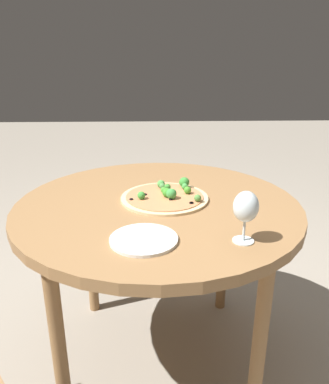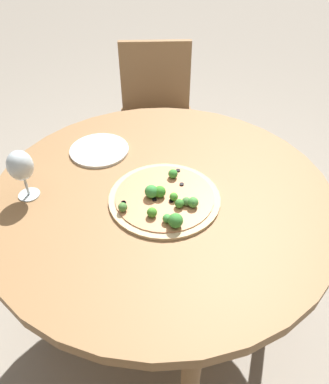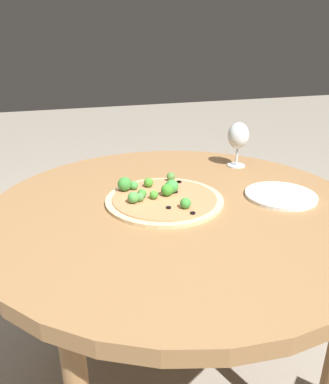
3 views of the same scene
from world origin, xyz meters
name	(u,v)px [view 3 (image 3 of 3)]	position (x,y,z in m)	size (l,w,h in m)	color
dining_table	(177,225)	(0.00, 0.00, 0.67)	(1.08, 1.08, 0.74)	olive
pizza	(162,197)	(0.03, 0.04, 0.75)	(0.34, 0.34, 0.06)	#DBBC89
wine_glass	(238,137)	(0.25, -0.32, 0.85)	(0.08, 0.08, 0.16)	silver
plate_near	(281,195)	(-0.05, -0.31, 0.75)	(0.21, 0.21, 0.01)	silver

